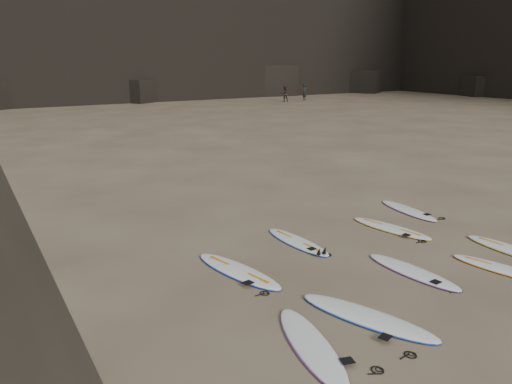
% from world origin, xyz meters
% --- Properties ---
extents(ground, '(240.00, 240.00, 0.00)m').
position_xyz_m(ground, '(0.00, 0.00, 0.00)').
color(ground, '#897559').
rests_on(ground, ground).
extents(surfboard_0, '(1.22, 2.60, 0.09)m').
position_xyz_m(surfboard_0, '(-3.82, -0.82, 0.05)').
color(surfboard_0, white).
rests_on(surfboard_0, ground).
extents(surfboard_1, '(1.54, 2.78, 0.10)m').
position_xyz_m(surfboard_1, '(-2.40, -0.60, 0.05)').
color(surfboard_1, white).
rests_on(surfboard_1, ground).
extents(surfboard_2, '(0.77, 2.45, 0.09)m').
position_xyz_m(surfboard_2, '(-0.15, 0.38, 0.04)').
color(surfboard_2, white).
rests_on(surfboard_2, ground).
extents(surfboard_3, '(1.04, 2.33, 0.08)m').
position_xyz_m(surfboard_3, '(1.68, -0.54, 0.04)').
color(surfboard_3, white).
rests_on(surfboard_3, ground).
extents(surfboard_5, '(1.18, 2.69, 0.09)m').
position_xyz_m(surfboard_5, '(-3.44, 2.37, 0.05)').
color(surfboard_5, white).
rests_on(surfboard_5, ground).
extents(surfboard_6, '(0.67, 2.37, 0.08)m').
position_xyz_m(surfboard_6, '(-1.27, 3.17, 0.04)').
color(surfboard_6, white).
rests_on(surfboard_6, ground).
extents(surfboard_7, '(1.05, 2.53, 0.09)m').
position_xyz_m(surfboard_7, '(1.55, 2.70, 0.04)').
color(surfboard_7, white).
rests_on(surfboard_7, ground).
extents(surfboard_8, '(0.83, 2.42, 0.09)m').
position_xyz_m(surfboard_8, '(3.22, 3.63, 0.04)').
color(surfboard_8, white).
rests_on(surfboard_8, ground).
extents(person_a, '(0.76, 0.68, 1.73)m').
position_xyz_m(person_a, '(24.44, 38.10, 0.87)').
color(person_a, black).
rests_on(person_a, ground).
extents(person_b, '(0.96, 0.86, 1.61)m').
position_xyz_m(person_b, '(21.60, 37.80, 0.81)').
color(person_b, black).
rests_on(person_b, ground).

